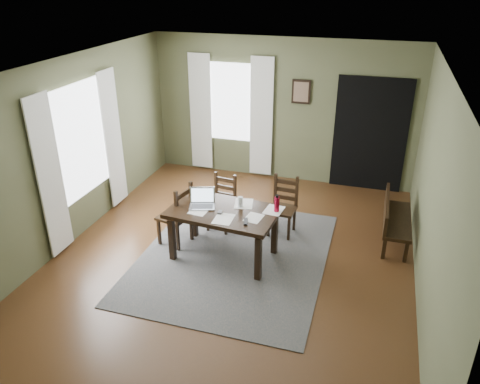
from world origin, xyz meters
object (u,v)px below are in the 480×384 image
(chair_back_left, at_px, (222,203))
(bench, at_px, (393,217))
(chair_end, at_px, (177,215))
(laptop, at_px, (202,201))
(water_bottle, at_px, (277,204))
(chair_back_right, at_px, (283,207))
(dining_table, at_px, (224,216))

(chair_back_left, height_order, bench, chair_back_left)
(chair_end, bearing_deg, laptop, 91.19)
(chair_end, relative_size, laptop, 2.30)
(chair_end, relative_size, water_bottle, 3.89)
(bench, bearing_deg, laptop, 112.65)
(chair_back_left, xyz_separation_m, bench, (2.59, 0.35, -0.02))
(water_bottle, bearing_deg, chair_back_right, 94.36)
(dining_table, distance_m, chair_back_right, 1.15)
(water_bottle, bearing_deg, bench, 31.50)
(dining_table, distance_m, chair_end, 0.81)
(chair_end, height_order, chair_back_right, chair_end)
(laptop, xyz_separation_m, water_bottle, (1.04, 0.13, 0.05))
(chair_back_left, distance_m, laptop, 0.84)
(chair_back_left, bearing_deg, dining_table, -62.79)
(chair_end, height_order, chair_back_left, chair_end)
(chair_end, bearing_deg, dining_table, 92.27)
(chair_back_right, bearing_deg, bench, 11.62)
(chair_back_right, height_order, laptop, laptop)
(chair_end, height_order, laptop, laptop)
(chair_end, bearing_deg, chair_back_left, 156.30)
(chair_end, distance_m, laptop, 0.57)
(bench, relative_size, laptop, 2.92)
(chair_back_left, height_order, water_bottle, water_bottle)
(chair_back_right, bearing_deg, laptop, -134.58)
(dining_table, bearing_deg, water_bottle, 18.72)
(chair_back_right, xyz_separation_m, laptop, (-0.99, -0.87, 0.37))
(chair_end, height_order, water_bottle, water_bottle)
(chair_back_left, height_order, chair_back_right, chair_back_right)
(dining_table, bearing_deg, chair_end, 175.07)
(dining_table, height_order, chair_back_right, chair_back_right)
(chair_back_left, relative_size, bench, 0.71)
(chair_end, bearing_deg, chair_back_right, 130.99)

